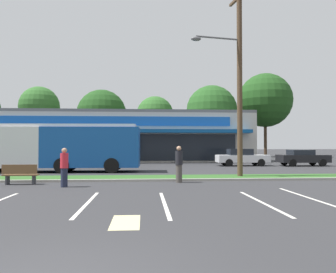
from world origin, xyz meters
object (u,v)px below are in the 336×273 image
utility_pole (237,75)px  car_3 (302,157)px  car_1 (91,157)px  car_2 (242,157)px  pedestrian_near_bench (64,167)px  pedestrian_by_pole (179,164)px  city_bus (53,146)px  bus_stop_bench (20,174)px

utility_pole → car_3: 14.11m
car_1 → utility_pole: bearing=-46.3°
car_2 → car_3: bearing=-5.3°
car_2 → pedestrian_near_bench: (-12.10, -13.83, 0.11)m
utility_pole → car_1: utility_pole is taller
car_2 → car_3: 5.28m
pedestrian_by_pole → pedestrian_near_bench: bearing=94.5°
utility_pole → pedestrian_by_pole: 6.32m
city_bus → car_2: 15.78m
utility_pole → car_1: bearing=133.7°
utility_pole → car_1: (-9.74, 10.18, -4.98)m
city_bus → pedestrian_near_bench: size_ratio=6.84×
bus_stop_bench → car_2: size_ratio=0.36×
car_1 → pedestrian_near_bench: (0.95, -13.51, 0.07)m
bus_stop_bench → car_2: 19.23m
pedestrian_near_bench → pedestrian_by_pole: size_ratio=0.96×
car_3 → pedestrian_by_pole: size_ratio=2.34×
bus_stop_bench → car_3: (19.62, 12.29, 0.23)m
city_bus → utility_pole: bearing=157.9°
car_1 → pedestrian_by_pole: bearing=-62.8°
car_2 → car_1: bearing=-178.6°
city_bus → car_3: 20.66m
car_1 → pedestrian_near_bench: pedestrian_near_bench is taller
city_bus → car_2: bearing=-158.1°
utility_pole → car_2: size_ratio=2.42×
pedestrian_near_bench → bus_stop_bench: bearing=-86.6°
pedestrian_near_bench → car_2: bearing=167.0°
utility_pole → car_2: utility_pole is taller
utility_pole → bus_stop_bench: size_ratio=6.79×
car_2 → car_3: car_2 is taller
car_1 → pedestrian_near_bench: 13.54m
city_bus → bus_stop_bench: size_ratio=7.42×
pedestrian_near_bench → pedestrian_by_pole: pedestrian_by_pole is taller
city_bus → pedestrian_near_bench: city_bus is taller
car_3 → pedestrian_near_bench: bearing=-142.4°
bus_stop_bench → car_2: (14.37, 12.78, 0.26)m
utility_pole → bus_stop_bench: 12.47m
car_1 → pedestrian_by_pole: 13.62m
city_bus → car_3: city_bus is taller
bus_stop_bench → pedestrian_near_bench: size_ratio=0.92×
car_3 → pedestrian_near_bench: (-17.35, -13.34, 0.13)m
car_2 → pedestrian_near_bench: pedestrian_near_bench is taller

